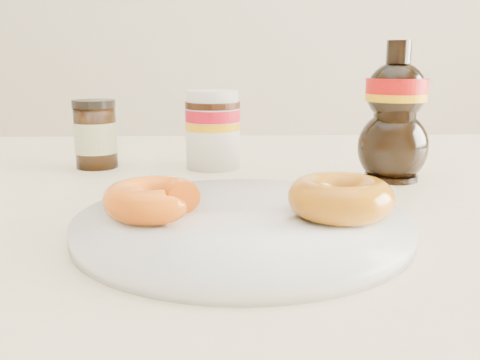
{
  "coord_description": "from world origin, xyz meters",
  "views": [
    {
      "loc": [
        0.02,
        -0.48,
        0.9
      ],
      "look_at": [
        0.04,
        0.01,
        0.79
      ],
      "focal_mm": 40.0,
      "sensor_mm": 36.0,
      "label": 1
    }
  ],
  "objects_px": {
    "dining_table": "(204,262)",
    "dark_jar": "(96,135)",
    "nutella_jar": "(213,126)",
    "donut_whole": "(341,197)",
    "plate": "(242,223)",
    "syrup_bottle": "(395,112)",
    "donut_bitten": "(153,199)"
  },
  "relations": [
    {
      "from": "plate",
      "to": "nutella_jar",
      "type": "distance_m",
      "value": 0.29
    },
    {
      "from": "plate",
      "to": "donut_whole",
      "type": "height_order",
      "value": "donut_whole"
    },
    {
      "from": "donut_whole",
      "to": "syrup_bottle",
      "type": "bearing_deg",
      "value": 61.53
    },
    {
      "from": "nutella_jar",
      "to": "dark_jar",
      "type": "relative_size",
      "value": 1.14
    },
    {
      "from": "donut_whole",
      "to": "plate",
      "type": "bearing_deg",
      "value": 179.12
    },
    {
      "from": "nutella_jar",
      "to": "plate",
      "type": "bearing_deg",
      "value": -84.23
    },
    {
      "from": "donut_whole",
      "to": "dark_jar",
      "type": "xyz_separation_m",
      "value": [
        -0.27,
        0.29,
        0.01
      ]
    },
    {
      "from": "plate",
      "to": "donut_bitten",
      "type": "bearing_deg",
      "value": 177.01
    },
    {
      "from": "dining_table",
      "to": "dark_jar",
      "type": "bearing_deg",
      "value": 135.39
    },
    {
      "from": "dining_table",
      "to": "syrup_bottle",
      "type": "relative_size",
      "value": 8.32
    },
    {
      "from": "donut_whole",
      "to": "nutella_jar",
      "type": "height_order",
      "value": "nutella_jar"
    },
    {
      "from": "syrup_bottle",
      "to": "dark_jar",
      "type": "xyz_separation_m",
      "value": [
        -0.38,
        0.09,
        -0.04
      ]
    },
    {
      "from": "dining_table",
      "to": "donut_bitten",
      "type": "bearing_deg",
      "value": -105.5
    },
    {
      "from": "plate",
      "to": "donut_bitten",
      "type": "relative_size",
      "value": 3.44
    },
    {
      "from": "dining_table",
      "to": "syrup_bottle",
      "type": "xyz_separation_m",
      "value": [
        0.23,
        0.06,
        0.17
      ]
    },
    {
      "from": "syrup_bottle",
      "to": "dark_jar",
      "type": "bearing_deg",
      "value": 166.59
    },
    {
      "from": "donut_bitten",
      "to": "nutella_jar",
      "type": "xyz_separation_m",
      "value": [
        0.05,
        0.28,
        0.03
      ]
    },
    {
      "from": "plate",
      "to": "nutella_jar",
      "type": "bearing_deg",
      "value": 95.77
    },
    {
      "from": "dining_table",
      "to": "donut_whole",
      "type": "height_order",
      "value": "donut_whole"
    },
    {
      "from": "plate",
      "to": "syrup_bottle",
      "type": "relative_size",
      "value": 1.72
    },
    {
      "from": "nutella_jar",
      "to": "dark_jar",
      "type": "xyz_separation_m",
      "value": [
        -0.16,
        0.01,
        -0.01
      ]
    },
    {
      "from": "syrup_bottle",
      "to": "donut_whole",
      "type": "bearing_deg",
      "value": -118.47
    },
    {
      "from": "dark_jar",
      "to": "donut_bitten",
      "type": "bearing_deg",
      "value": -68.57
    },
    {
      "from": "donut_bitten",
      "to": "nutella_jar",
      "type": "relative_size",
      "value": 0.8
    },
    {
      "from": "nutella_jar",
      "to": "donut_whole",
      "type": "bearing_deg",
      "value": -68.22
    },
    {
      "from": "donut_bitten",
      "to": "dark_jar",
      "type": "xyz_separation_m",
      "value": [
        -0.11,
        0.29,
        0.02
      ]
    },
    {
      "from": "dark_jar",
      "to": "nutella_jar",
      "type": "bearing_deg",
      "value": -2.38
    },
    {
      "from": "donut_whole",
      "to": "nutella_jar",
      "type": "relative_size",
      "value": 0.87
    },
    {
      "from": "nutella_jar",
      "to": "syrup_bottle",
      "type": "distance_m",
      "value": 0.24
    },
    {
      "from": "donut_whole",
      "to": "donut_bitten",
      "type": "bearing_deg",
      "value": 178.12
    },
    {
      "from": "dining_table",
      "to": "donut_bitten",
      "type": "relative_size",
      "value": 16.62
    },
    {
      "from": "nutella_jar",
      "to": "dark_jar",
      "type": "height_order",
      "value": "nutella_jar"
    }
  ]
}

